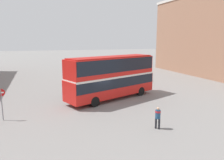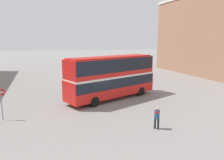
# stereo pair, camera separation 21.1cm
# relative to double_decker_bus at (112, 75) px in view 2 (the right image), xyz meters

# --- Properties ---
(ground_plane) EXTENTS (240.00, 240.00, 0.00)m
(ground_plane) POSITION_rel_double_decker_bus_xyz_m (-1.87, -1.32, -2.70)
(ground_plane) COLOR gray
(double_decker_bus) EXTENTS (11.03, 6.41, 4.71)m
(double_decker_bus) POSITION_rel_double_decker_bus_xyz_m (0.00, 0.00, 0.00)
(double_decker_bus) COLOR red
(double_decker_bus) RESTS_ON ground_plane
(pedestrian_foreground) EXTENTS (0.58, 0.58, 1.66)m
(pedestrian_foreground) POSITION_rel_double_decker_bus_xyz_m (0.43, -9.04, -1.68)
(pedestrian_foreground) COLOR #232328
(pedestrian_foreground) RESTS_ON ground_plane
(parked_car_kerb_near) EXTENTS (4.00, 2.03, 1.48)m
(parked_car_kerb_near) POSITION_rel_double_decker_bus_xyz_m (7.23, 8.91, -1.94)
(parked_car_kerb_near) COLOR silver
(parked_car_kerb_near) RESTS_ON ground_plane
(parked_car_kerb_far) EXTENTS (4.88, 2.34, 1.45)m
(parked_car_kerb_far) POSITION_rel_double_decker_bus_xyz_m (9.36, 14.61, -1.96)
(parked_car_kerb_far) COLOR maroon
(parked_car_kerb_far) RESTS_ON ground_plane
(parked_car_side_street) EXTENTS (4.41, 2.27, 1.58)m
(parked_car_side_street) POSITION_rel_double_decker_bus_xyz_m (2.29, 13.36, -1.91)
(parked_car_side_street) COLOR silver
(parked_car_side_street) RESTS_ON ground_plane
(no_entry_sign) EXTENTS (0.62, 0.08, 2.64)m
(no_entry_sign) POSITION_rel_double_decker_bus_xyz_m (-10.60, -3.42, -0.93)
(no_entry_sign) COLOR gray
(no_entry_sign) RESTS_ON ground_plane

